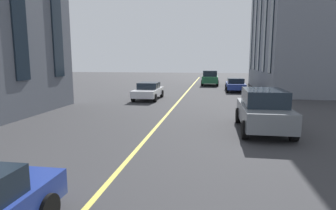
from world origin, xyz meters
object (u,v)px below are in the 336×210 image
object	(u,v)px
car_green_mid	(210,78)
car_white_oncoming	(148,91)
car_blue_far	(235,85)
car_grey_parked_b	(263,110)

from	to	relation	value
car_green_mid	car_white_oncoming	size ratio (longest dim) A/B	1.07
car_green_mid	car_blue_far	bearing A→B (deg)	-158.90
car_blue_far	car_green_mid	xyz separation A→B (m)	(6.96, 2.69, 0.27)
car_white_oncoming	car_blue_far	bearing A→B (deg)	-45.59
car_blue_far	car_green_mid	distance (m)	7.47
car_blue_far	car_green_mid	bearing A→B (deg)	21.10
car_white_oncoming	car_grey_parked_b	distance (m)	12.13
car_grey_parked_b	car_green_mid	bearing A→B (deg)	6.43
car_grey_parked_b	car_white_oncoming	bearing A→B (deg)	38.20
car_blue_far	car_green_mid	world-z (taller)	car_green_mid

